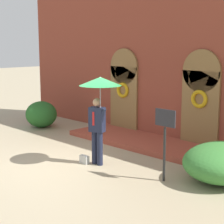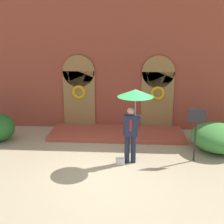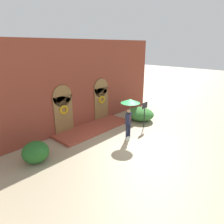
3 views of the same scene
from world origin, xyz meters
The scene contains 7 objects.
ground_plane centered at (0.00, 0.00, 0.00)m, with size 80.00×80.00×0.00m, color tan.
building_facade centered at (0.00, 4.15, 2.68)m, with size 14.00×2.30×5.60m.
person_with_umbrella centered at (0.65, 0.59, 1.91)m, with size 1.10×1.10×2.36m.
handbag centered at (0.25, 0.39, 0.11)m, with size 0.28×0.12×0.22m, color #B7B7B2.
sign_post centered at (2.58, 0.85, 1.16)m, with size 0.56×0.06×1.72m.
shrub_left centered at (-4.39, 2.19, 0.51)m, with size 1.24×1.19×1.02m, color #235B23.
shrub_right centered at (3.55, 1.86, 0.45)m, with size 1.80×2.10×0.90m, color #387A33.
Camera 3 is at (-8.01, -6.02, 5.27)m, focal length 32.00 mm.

